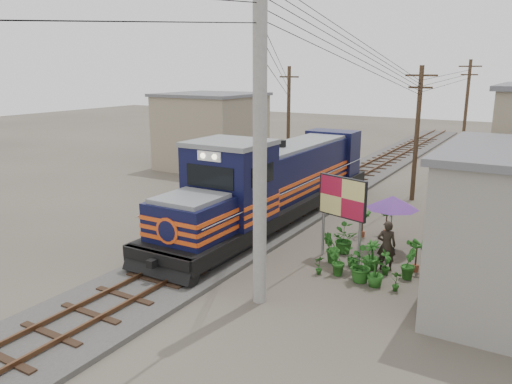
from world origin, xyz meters
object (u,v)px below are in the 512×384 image
Objects in this scene: locomotive at (275,184)px; billboard at (342,200)px; vendor at (386,245)px; market_umbrella at (393,203)px.

locomotive is 5.19× the size of billboard.
billboard reaches higher than vendor.
billboard is at bearing -122.44° from market_umbrella.
market_umbrella is 2.25m from vendor.
billboard is 1.76× the size of vendor.
vendor is (0.41, -1.96, -1.02)m from market_umbrella.
locomotive is at bearing 161.89° from billboard.
billboard reaches higher than market_umbrella.
locomotive is 9.14× the size of vendor.
market_umbrella is (5.65, -1.14, 0.16)m from locomotive.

